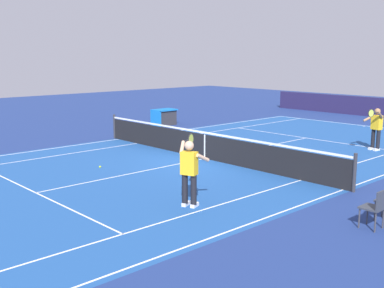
{
  "coord_description": "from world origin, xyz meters",
  "views": [
    {
      "loc": [
        11.68,
        11.94,
        3.66
      ],
      "look_at": [
        1.66,
        1.11,
        0.9
      ],
      "focal_mm": 44.29,
      "sensor_mm": 36.0,
      "label": 1
    }
  ],
  "objects": [
    {
      "name": "court_slab",
      "position": [
        0.0,
        0.0,
        0.0
      ],
      "size": [
        24.2,
        11.4,
        0.0
      ],
      "primitive_type": "cube",
      "color": "#1E4C93",
      "rests_on": "ground_plane"
    },
    {
      "name": "court_line_markings",
      "position": [
        0.0,
        0.0,
        0.0
      ],
      "size": [
        23.85,
        11.05,
        0.01
      ],
      "color": "white",
      "rests_on": "ground_plane"
    },
    {
      "name": "tennis_player_far",
      "position": [
        -6.0,
        3.42,
        0.93
      ],
      "size": [
        1.15,
        0.76,
        1.7
      ],
      "color": "black",
      "rests_on": "ground_plane"
    },
    {
      "name": "tennis_net",
      "position": [
        0.0,
        0.0,
        0.49
      ],
      "size": [
        0.1,
        11.7,
        1.08
      ],
      "color": "#2D2D33",
      "rests_on": "ground_plane"
    },
    {
      "name": "ground_plane",
      "position": [
        0.0,
        0.0,
        0.0
      ],
      "size": [
        60.0,
        60.0,
        0.0
      ],
      "primitive_type": "plane",
      "color": "navy"
    },
    {
      "name": "tennis_player_near",
      "position": [
        4.12,
        3.68,
        0.93
      ],
      "size": [
        0.94,
        0.91,
        1.7
      ],
      "color": "black",
      "rests_on": "ground_plane"
    },
    {
      "name": "tennis_ball",
      "position": [
        3.55,
        -1.35,
        0.03
      ],
      "size": [
        0.07,
        0.07,
        0.07
      ],
      "primitive_type": "sphere",
      "color": "#CCE01E",
      "rests_on": "ground_plane"
    },
    {
      "name": "spectator_chair_2",
      "position": [
        2.27,
        7.53,
        0.52
      ],
      "size": [
        0.44,
        0.44,
        0.88
      ],
      "color": "#38383D",
      "rests_on": "ground_plane"
    },
    {
      "name": "equipment_cart_tarped",
      "position": [
        -4.25,
        -7.48,
        0.44
      ],
      "size": [
        1.25,
        0.84,
        0.85
      ],
      "color": "#2D2D33",
      "rests_on": "ground_plane"
    }
  ]
}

